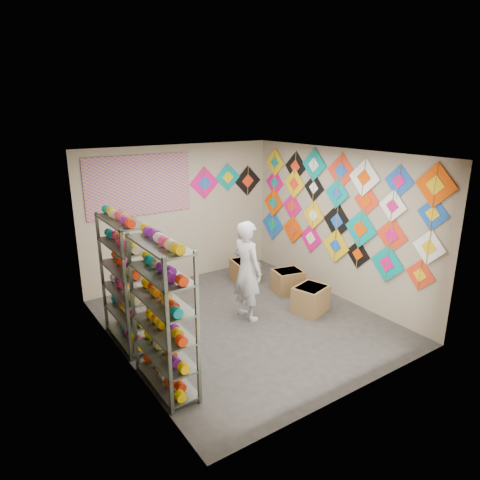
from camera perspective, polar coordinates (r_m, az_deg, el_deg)
ground at (r=7.14m, az=0.69°, el=-10.76°), size 4.50×4.50×0.00m
room_walls at (r=6.53m, az=0.74°, el=2.11°), size 4.50×4.50×4.50m
shelf_rack_front at (r=5.27m, az=-10.19°, el=-10.06°), size 0.40×1.10×1.90m
shelf_rack_back at (r=6.38m, az=-14.99°, el=-5.44°), size 0.40×1.10×1.90m
string_spools at (r=5.78m, az=-12.89°, el=-6.68°), size 0.12×2.36×0.12m
kite_wall_display at (r=7.85m, az=12.42°, el=4.16°), size 0.06×4.33×2.07m
back_wall_kites at (r=8.89m, az=-1.76°, el=7.92°), size 1.71×0.02×0.75m
poster at (r=8.04m, az=-13.22°, el=7.08°), size 2.00×0.01×1.10m
shopkeeper at (r=6.92m, az=0.96°, el=-4.10°), size 0.68×0.52×1.66m
carton_a at (r=7.45m, az=9.39°, el=-7.79°), size 0.66×0.59×0.46m
carton_b at (r=8.17m, az=6.39°, el=-5.48°), size 0.61×0.53×0.43m
carton_c at (r=8.59m, az=0.62°, el=-4.18°), size 0.54×0.58×0.44m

